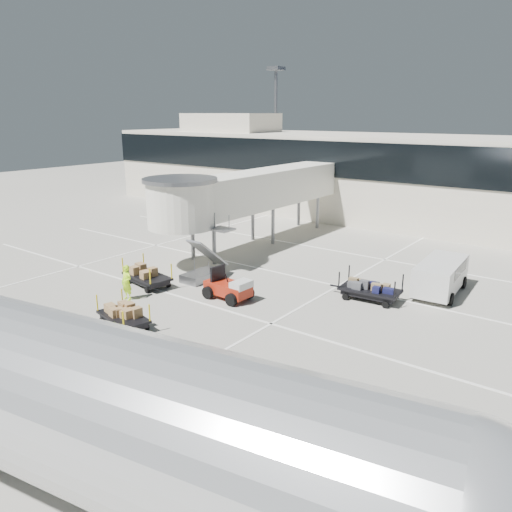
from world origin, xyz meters
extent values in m
plane|color=#B4B0A1|center=(0.00, 0.00, 0.00)|extent=(140.00, 140.00, 0.00)
cube|color=white|center=(0.00, 2.00, 0.01)|extent=(40.00, 0.15, 0.02)
cube|color=white|center=(0.00, 9.00, 0.01)|extent=(40.00, 0.15, 0.02)
cube|color=white|center=(0.00, 16.00, 0.01)|extent=(40.00, 0.15, 0.02)
cube|color=white|center=(6.00, 10.00, 0.01)|extent=(0.15, 30.00, 0.02)
cube|color=white|center=(-10.00, 10.00, 0.01)|extent=(0.15, 30.00, 0.02)
cube|color=beige|center=(0.00, 30.00, 4.00)|extent=(64.00, 12.00, 8.00)
cube|color=black|center=(0.00, 23.95, 6.00)|extent=(64.00, 0.12, 3.20)
cube|color=beige|center=(-18.00, 28.00, 9.00)|extent=(10.00, 6.00, 2.00)
cylinder|color=slate|center=(-16.00, 34.00, 7.50)|extent=(0.36, 0.36, 15.00)
cube|color=slate|center=(-16.00, 34.00, 15.00)|extent=(1.60, 1.60, 0.40)
cube|color=white|center=(-4.00, 15.00, 4.30)|extent=(3.00, 18.00, 2.80)
cylinder|color=white|center=(-4.00, 6.00, 4.30)|extent=(4.40, 4.40, 3.00)
cylinder|color=slate|center=(-4.00, 6.00, 5.90)|extent=(4.80, 4.80, 0.25)
cylinder|color=slate|center=(-5.00, 8.00, 1.45)|extent=(0.28, 0.28, 2.90)
cylinder|color=slate|center=(-3.00, 8.00, 1.45)|extent=(0.28, 0.28, 2.90)
cylinder|color=slate|center=(-5.00, 15.00, 1.45)|extent=(0.28, 0.28, 2.90)
cylinder|color=slate|center=(-3.00, 15.00, 1.45)|extent=(0.28, 0.28, 2.90)
cylinder|color=slate|center=(-5.00, 22.00, 1.45)|extent=(0.28, 0.28, 2.90)
cylinder|color=slate|center=(-3.00, 22.00, 1.45)|extent=(0.28, 0.28, 2.90)
cube|color=slate|center=(-1.40, 5.00, 0.25)|extent=(1.40, 2.60, 0.50)
cube|color=slate|center=(-1.40, 5.60, 1.60)|extent=(1.20, 2.60, 2.06)
cube|color=slate|center=(-1.40, 7.00, 2.85)|extent=(1.40, 1.20, 0.12)
cube|color=maroon|center=(2.05, 3.42, 0.60)|extent=(2.69, 1.38, 0.66)
cube|color=silver|center=(3.04, 3.38, 1.04)|extent=(0.82, 1.24, 0.38)
cube|color=black|center=(1.28, 3.46, 1.26)|extent=(0.18, 1.10, 0.99)
cylinder|color=black|center=(1.14, 2.75, 0.35)|extent=(0.71, 0.31, 0.70)
cylinder|color=black|center=(1.21, 4.18, 0.35)|extent=(0.71, 0.31, 0.70)
cylinder|color=black|center=(2.90, 2.67, 0.35)|extent=(0.71, 0.31, 0.70)
cylinder|color=black|center=(2.96, 4.10, 0.35)|extent=(0.71, 0.31, 0.70)
cube|color=black|center=(8.48, 7.98, 0.60)|extent=(3.37, 1.89, 0.13)
cube|color=black|center=(8.48, 7.98, 0.40)|extent=(3.03, 1.62, 0.27)
cube|color=black|center=(6.49, 7.81, 0.43)|extent=(0.76, 0.15, 0.09)
cylinder|color=black|center=(7.41, 7.15, 0.18)|extent=(0.38, 0.18, 0.37)
cylinder|color=black|center=(7.29, 8.61, 0.18)|extent=(0.38, 0.18, 0.37)
cylinder|color=black|center=(9.68, 7.34, 0.18)|extent=(0.38, 0.18, 0.37)
cylinder|color=black|center=(9.56, 8.80, 0.18)|extent=(0.38, 0.18, 0.37)
cylinder|color=black|center=(6.99, 7.12, 1.08)|extent=(0.08, 0.08, 0.97)
cylinder|color=black|center=(6.87, 8.58, 1.08)|extent=(0.08, 0.08, 0.97)
cylinder|color=black|center=(10.10, 7.38, 1.08)|extent=(0.08, 0.08, 0.97)
cylinder|color=black|center=(9.98, 8.83, 1.08)|extent=(0.08, 0.08, 0.97)
cube|color=#454549|center=(7.34, 7.92, 0.80)|extent=(0.45, 0.38, 0.29)
cube|color=maroon|center=(7.76, 7.79, 0.90)|extent=(0.50, 0.32, 0.48)
cube|color=#13143B|center=(8.82, 8.29, 0.80)|extent=(0.62, 0.47, 0.29)
cube|color=#454549|center=(8.87, 8.25, 0.82)|extent=(0.41, 0.36, 0.33)
cube|color=#454549|center=(7.60, 8.12, 0.80)|extent=(0.54, 0.37, 0.28)
cube|color=maroon|center=(9.49, 8.22, 0.87)|extent=(0.54, 0.34, 0.42)
cube|color=#13143B|center=(8.39, 8.23, 0.84)|extent=(0.45, 0.33, 0.36)
cube|color=#13143B|center=(7.39, 8.31, 0.81)|extent=(0.58, 0.36, 0.29)
cube|color=maroon|center=(9.17, 8.51, 0.83)|extent=(0.57, 0.35, 0.34)
cube|color=maroon|center=(7.46, 8.14, 0.81)|extent=(0.48, 0.47, 0.29)
cube|color=olive|center=(8.96, 7.90, 0.85)|extent=(0.43, 0.37, 0.39)
cube|color=black|center=(0.49, -2.59, 0.54)|extent=(3.20, 2.08, 0.12)
cube|color=black|center=(0.49, -2.59, 0.36)|extent=(2.86, 1.80, 0.25)
cube|color=black|center=(-1.28, -2.19, 0.39)|extent=(0.69, 0.23, 0.08)
cylinder|color=black|center=(-0.66, -3.01, 0.17)|extent=(0.36, 0.21, 0.33)
cylinder|color=black|center=(-0.37, -1.71, 0.17)|extent=(0.36, 0.21, 0.33)
cylinder|color=black|center=(1.35, -3.46, 0.17)|extent=(0.36, 0.21, 0.33)
cylinder|color=black|center=(1.64, -2.16, 0.17)|extent=(0.36, 0.21, 0.33)
cylinder|color=yellow|center=(-1.04, -2.93, 0.98)|extent=(0.07, 0.07, 0.88)
cylinder|color=yellow|center=(-0.75, -1.63, 0.98)|extent=(0.07, 0.07, 0.88)
cylinder|color=yellow|center=(1.73, -3.54, 0.98)|extent=(0.07, 0.07, 0.88)
cylinder|color=yellow|center=(2.01, -2.25, 0.98)|extent=(0.07, 0.07, 0.88)
cube|color=#A88651|center=(0.54, -2.37, 0.85)|extent=(0.51, 0.48, 0.51)
cube|color=#A88651|center=(-0.32, -1.96, 0.82)|extent=(0.49, 0.47, 0.44)
cube|color=#A88651|center=(-0.52, -2.78, 0.81)|extent=(0.64, 0.52, 0.42)
cube|color=#A88651|center=(1.39, -3.03, 0.84)|extent=(0.60, 0.52, 0.47)
cube|color=#A88651|center=(0.05, -2.65, 0.80)|extent=(0.57, 0.50, 0.41)
cube|color=#A88651|center=(-0.40, -2.17, 0.81)|extent=(0.52, 0.55, 0.43)
cube|color=#A88651|center=(0.32, -2.74, 0.80)|extent=(0.67, 0.49, 0.40)
cube|color=#A88651|center=(0.77, -2.98, 0.85)|extent=(0.64, 0.55, 0.50)
cube|color=black|center=(-3.27, 2.21, 0.59)|extent=(3.44, 2.13, 0.13)
cube|color=black|center=(-3.27, 2.21, 0.40)|extent=(3.09, 1.84, 0.27)
cube|color=black|center=(-5.22, 2.54, 0.43)|extent=(0.75, 0.21, 0.09)
cylinder|color=black|center=(-4.50, 1.69, 0.18)|extent=(0.38, 0.21, 0.36)
cylinder|color=black|center=(-4.25, 3.11, 0.18)|extent=(0.38, 0.21, 0.36)
cylinder|color=black|center=(-2.28, 1.31, 0.18)|extent=(0.38, 0.21, 0.36)
cylinder|color=black|center=(-2.03, 2.73, 0.18)|extent=(0.38, 0.21, 0.36)
cylinder|color=yellow|center=(-4.91, 1.76, 1.07)|extent=(0.08, 0.08, 0.97)
cylinder|color=yellow|center=(-4.67, 3.18, 1.07)|extent=(0.08, 0.08, 0.97)
cylinder|color=yellow|center=(-1.87, 1.24, 1.07)|extent=(0.08, 0.08, 0.97)
cylinder|color=yellow|center=(-1.62, 2.66, 1.07)|extent=(0.08, 0.08, 0.97)
cube|color=#A88651|center=(-3.20, 2.51, 0.92)|extent=(0.64, 0.57, 0.52)
cube|color=#A88651|center=(-3.42, 2.54, 0.93)|extent=(0.70, 0.59, 0.54)
cube|color=#A88651|center=(-2.32, 1.74, 0.93)|extent=(0.64, 0.62, 0.54)
cube|color=#A88651|center=(-2.54, 1.61, 0.89)|extent=(0.52, 0.48, 0.48)
cube|color=#A88651|center=(-2.28, 2.10, 0.94)|extent=(0.66, 0.62, 0.56)
cube|color=#A88651|center=(-3.00, 1.67, 0.92)|extent=(0.69, 0.57, 0.54)
imported|color=#BCFF1A|center=(-2.35, -0.04, 0.99)|extent=(0.73, 0.49, 1.99)
cube|color=silver|center=(11.21, 11.44, 1.09)|extent=(2.33, 5.09, 1.61)
cube|color=silver|center=(11.07, 13.67, 0.78)|extent=(1.95, 0.69, 0.93)
cube|color=black|center=(11.19, 11.65, 1.50)|extent=(2.23, 3.23, 0.64)
cylinder|color=black|center=(10.33, 9.73, 0.35)|extent=(0.29, 0.72, 0.70)
cylinder|color=black|center=(12.29, 9.85, 0.35)|extent=(0.29, 0.72, 0.70)
cylinder|color=black|center=(10.12, 13.04, 0.35)|extent=(0.29, 0.72, 0.70)
cylinder|color=black|center=(12.09, 13.16, 0.35)|extent=(0.29, 0.72, 0.70)
cube|color=maroon|center=(-13.46, 24.00, 0.70)|extent=(3.84, 2.56, 1.40)
cube|color=black|center=(-11.96, 24.51, 1.59)|extent=(1.27, 1.52, 0.50)
cylinder|color=black|center=(-14.49, 22.96, 0.28)|extent=(0.61, 0.40, 0.56)
cylinder|color=black|center=(-14.91, 24.20, 0.28)|extent=(0.61, 0.40, 0.56)
cylinder|color=black|center=(-12.01, 23.80, 0.28)|extent=(0.61, 0.40, 0.56)
cylinder|color=black|center=(-12.43, 25.04, 0.28)|extent=(0.61, 0.40, 0.56)
cylinder|color=silver|center=(9.52, -10.38, 3.09)|extent=(16.96, 6.83, 4.12)
cylinder|color=slate|center=(5.45, -11.07, 0.57)|extent=(0.31, 0.31, 1.13)
cylinder|color=black|center=(5.45, -11.07, 0.31)|extent=(0.97, 0.48, 0.93)
cylinder|color=slate|center=(10.53, -10.21, 0.57)|extent=(0.31, 0.31, 1.13)
camera|label=1|loc=(19.00, -16.61, 9.99)|focal=35.00mm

